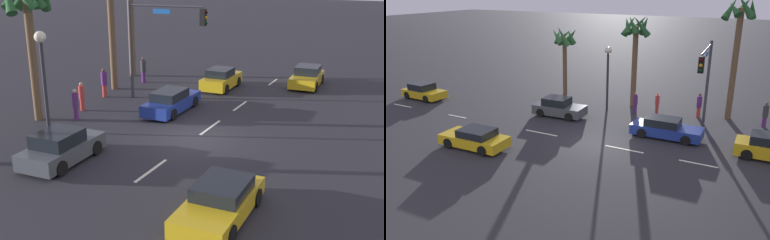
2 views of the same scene
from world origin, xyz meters
The scene contains 20 objects.
ground_plane centered at (0.00, 0.00, 0.00)m, with size 220.00×220.00×0.00m, color #28282D.
lane_stripe_0 centered at (-18.00, 0.00, 0.01)m, with size 2.14×0.14×0.01m, color silver.
lane_stripe_1 centered at (-11.86, 0.00, 0.01)m, with size 1.80×0.14×0.01m, color silver.
lane_stripe_2 centered at (-4.22, 0.00, 0.01)m, with size 2.51×0.14×0.01m, color silver.
lane_stripe_3 centered at (1.83, 0.00, 0.01)m, with size 2.50×0.14×0.01m, color silver.
lane_stripe_4 centered at (6.29, 0.00, 0.01)m, with size 2.19×0.14×0.01m, color silver.
car_1 centered at (-6.48, -3.98, 0.58)m, with size 4.31×2.02×1.22m.
car_2 centered at (3.46, 3.16, 0.61)m, with size 4.62×1.85×1.32m.
car_3 centered at (-5.08, 3.86, 0.65)m, with size 4.01×2.04×1.42m.
car_4 centered at (-18.17, 2.49, 0.62)m, with size 4.03×2.07×1.36m.
car_5 centered at (9.75, 2.67, 0.66)m, with size 3.94×1.87×1.43m.
traffic_signal centered at (5.30, 5.14, 4.11)m, with size 0.61×5.12×6.02m.
streetlamp centered at (-2.43, 6.96, 3.64)m, with size 0.56×0.56×5.08m.
pedestrian_0 centered at (-0.09, 7.14, 0.91)m, with size 0.41×0.41×1.71m.
pedestrian_1 centered at (4.48, 8.55, 0.98)m, with size 0.45×0.45×1.87m.
pedestrian_2 centered at (9.07, 8.43, 0.95)m, with size 0.54×0.54×1.82m.
pedestrian_3 centered at (1.42, 7.91, 0.89)m, with size 0.46×0.46×1.68m.
palm_tree_0 centered at (-7.81, 9.55, 4.69)m, with size 2.30×2.65×6.30m.
palm_tree_1 centered at (-0.96, 9.02, 5.66)m, with size 2.79×2.67×7.47m.
palm_tree_3 centered at (6.51, 9.17, 6.42)m, with size 2.44×2.53×9.04m.
Camera 2 is at (9.77, -21.06, 9.52)m, focal length 36.96 mm.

